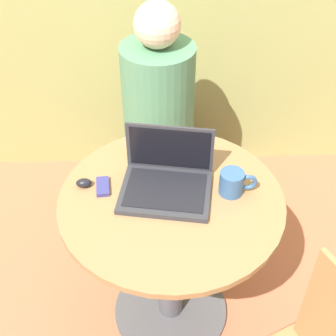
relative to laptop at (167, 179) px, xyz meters
name	(u,v)px	position (x,y,z in m)	size (l,w,h in m)	color
ground_plane	(171,310)	(0.01, -0.06, -0.78)	(12.00, 12.00, 0.00)	#B26042
round_table	(171,240)	(0.01, -0.06, -0.28)	(0.83, 0.83, 0.74)	#4C4C51
laptop	(167,179)	(0.00, 0.00, 0.00)	(0.37, 0.31, 0.21)	#2D2D33
cell_phone	(103,186)	(-0.24, 0.00, -0.03)	(0.06, 0.10, 0.02)	navy
computer_mouse	(84,183)	(-0.31, 0.02, -0.02)	(0.06, 0.04, 0.03)	black
coffee_cup	(233,183)	(0.24, -0.03, 0.01)	(0.14, 0.09, 0.09)	#335684
person_seated	(160,133)	(-0.01, 0.64, -0.27)	(0.35, 0.53, 1.22)	#4C4742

